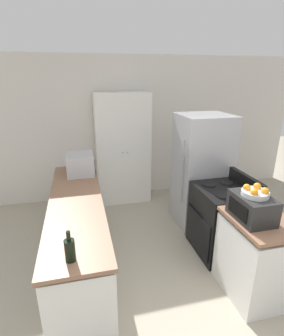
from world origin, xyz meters
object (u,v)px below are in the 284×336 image
Objects in this scene: wine_bottle at (70,250)px; microwave at (80,164)px; refrigerator at (201,171)px; fruit_bowl at (255,192)px; toaster_oven at (252,208)px; stove at (221,220)px; pantry_cabinet at (123,149)px.

microwave is at bearing 86.39° from wine_bottle.
refrigerator reaches higher than fruit_bowl.
toaster_oven is 0.17m from fruit_bowl.
refrigerator is 2.55m from wine_bottle.
wine_bottle is at bearing -93.61° from microwave.
wine_bottle reaches higher than stove.
stove is at bearing 26.37° from wine_bottle.
microwave is 1.91× the size of fruit_bowl.
wine_bottle is (-0.12, -1.95, -0.04)m from microwave.
pantry_cabinet is 7.67× the size of wine_bottle.
toaster_oven is (0.84, -2.57, 0.04)m from pantry_cabinet.
stove is (0.98, -1.85, -0.53)m from pantry_cabinet.
refrigerator is at bearing 83.21° from fruit_bowl.
toaster_oven reaches higher than stove.
fruit_bowl is at bearing 6.98° from wine_bottle.
microwave is at bearing 132.78° from toaster_oven.
microwave is 1.13× the size of toaster_oven.
refrigerator reaches higher than stove.
fruit_bowl reaches higher than microwave.
pantry_cabinet is 1.50m from refrigerator.
pantry_cabinet reaches higher than stove.
stove is 2.15m from wine_bottle.
toaster_oven is at bearing 179.41° from fruit_bowl.
wine_bottle is 1.74m from toaster_oven.
stove is 2.17× the size of microwave.
pantry_cabinet reaches higher than microwave.
refrigerator is 1.52m from fruit_bowl.
toaster_oven is (-0.19, -1.47, 0.17)m from refrigerator.
refrigerator reaches higher than toaster_oven.
refrigerator reaches higher than wine_bottle.
pantry_cabinet is at bearing 108.15° from toaster_oven.
fruit_bowl is at bearing -96.79° from refrigerator.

